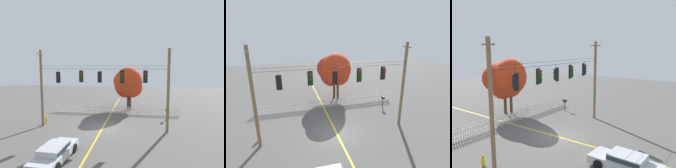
{
  "view_description": "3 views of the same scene",
  "coord_description": "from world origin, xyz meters",
  "views": [
    {
      "loc": [
        3.58,
        -17.98,
        6.46
      ],
      "look_at": [
        1.03,
        0.11,
        4.68
      ],
      "focal_mm": 29.09,
      "sensor_mm": 36.0,
      "label": 1
    },
    {
      "loc": [
        -3.84,
        -13.68,
        9.06
      ],
      "look_at": [
        0.25,
        0.52,
        4.64
      ],
      "focal_mm": 28.22,
      "sensor_mm": 36.0,
      "label": 2
    },
    {
      "loc": [
        -14.88,
        -11.32,
        7.57
      ],
      "look_at": [
        0.93,
        -0.01,
        4.46
      ],
      "focal_mm": 36.89,
      "sensor_mm": 36.0,
      "label": 3
    }
  ],
  "objects": [
    {
      "name": "ground",
      "position": [
        0.0,
        0.0,
        0.0
      ],
      "size": [
        80.0,
        80.0,
        0.0
      ],
      "primitive_type": "plane",
      "color": "#565451"
    },
    {
      "name": "lane_centerline_stripe",
      "position": [
        0.0,
        0.0,
        0.0
      ],
      "size": [
        0.16,
        36.0,
        0.01
      ],
      "primitive_type": "cube",
      "color": "gold",
      "rests_on": "ground"
    },
    {
      "name": "signal_support_span",
      "position": [
        0.0,
        -0.0,
        4.18
      ],
      "size": [
        13.36,
        1.1,
        8.18
      ],
      "color": "brown",
      "rests_on": "ground"
    },
    {
      "name": "traffic_signal_southbound_primary",
      "position": [
        -4.6,
        -0.01,
        5.33
      ],
      "size": [
        0.43,
        0.38,
        1.46
      ],
      "color": "black"
    },
    {
      "name": "traffic_signal_northbound_primary",
      "position": [
        -2.2,
        0.01,
        5.43
      ],
      "size": [
        0.43,
        0.38,
        1.38
      ],
      "color": "black"
    },
    {
      "name": "traffic_signal_westbound_side",
      "position": [
        -0.19,
        -0.01,
        5.4
      ],
      "size": [
        0.43,
        0.38,
        1.37
      ],
      "color": "black"
    },
    {
      "name": "traffic_signal_eastbound_side",
      "position": [
        2.05,
        0.01,
        5.42
      ],
      "size": [
        0.43,
        0.38,
        1.41
      ],
      "color": "black"
    },
    {
      "name": "traffic_signal_northbound_secondary",
      "position": [
        4.35,
        0.01,
        5.44
      ],
      "size": [
        0.43,
        0.38,
        1.37
      ],
      "color": "black"
    },
    {
      "name": "white_picket_fence",
      "position": [
        0.62,
        6.1,
        0.56
      ],
      "size": [
        17.03,
        0.06,
        1.11
      ],
      "color": "white",
      "rests_on": "ground"
    },
    {
      "name": "autumn_maple_near_fence",
      "position": [
        1.88,
        9.36,
        4.02
      ],
      "size": [
        4.12,
        4.09,
        5.93
      ],
      "color": "#473828",
      "rests_on": "ground"
    },
    {
      "name": "autumn_maple_mid",
      "position": [
        2.49,
        8.67,
        4.07
      ],
      "size": [
        4.0,
        3.6,
        6.33
      ],
      "color": "#473828",
      "rests_on": "ground"
    },
    {
      "name": "parked_car",
      "position": [
        -1.97,
        -6.72,
        0.6
      ],
      "size": [
        2.02,
        4.51,
        1.15
      ],
      "color": "#B7BABF",
      "rests_on": "ground"
    },
    {
      "name": "fire_hydrant",
      "position": [
        -6.67,
        0.99,
        0.38
      ],
      "size": [
        0.38,
        0.22,
        0.77
      ],
      "color": "gold",
      "rests_on": "ground"
    },
    {
      "name": "roadside_mailbox",
      "position": [
        7.14,
        4.31,
        1.11
      ],
      "size": [
        0.25,
        0.44,
        1.36
      ],
      "color": "brown",
      "rests_on": "ground"
    }
  ]
}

